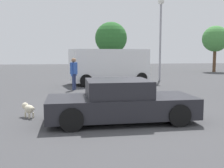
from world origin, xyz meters
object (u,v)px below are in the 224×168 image
Objects in this scene: dog at (28,108)px; light_post_far at (161,25)px; sedan_foreground at (120,102)px; pedestrian at (74,71)px; van_white at (109,65)px.

light_post_far is (7.64, 10.24, 3.74)m from dog.
sedan_foreground is 2.52× the size of pedestrian.
dog is 13.32m from light_post_far.
sedan_foreground is at bearing 71.54° from van_white.
light_post_far reaches higher than sedan_foreground.
van_white reaches higher than dog.
pedestrian is at bearing -146.87° from light_post_far.
light_post_far is (3.91, 1.42, 2.81)m from van_white.
pedestrian is at bearing -52.28° from dog.
van_white is 0.90× the size of light_post_far.
light_post_far reaches higher than dog.
van_white is at bearing 83.44° from sedan_foreground.
van_white reaches higher than sedan_foreground.
sedan_foreground is 8.53× the size of dog.
sedan_foreground reaches higher than dog.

